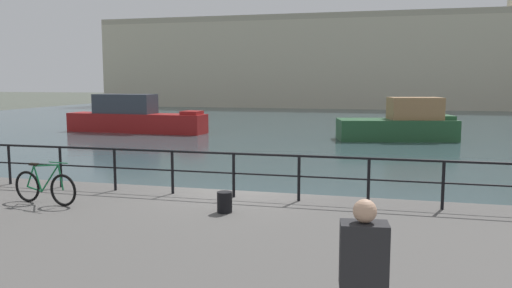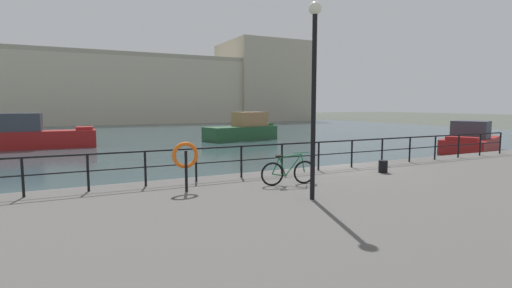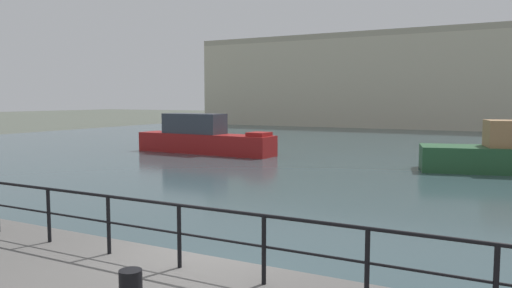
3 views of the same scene
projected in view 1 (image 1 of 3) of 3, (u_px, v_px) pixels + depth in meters
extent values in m
plane|color=#4C5147|center=(238.00, 218.00, 13.18)|extent=(240.00, 240.00, 0.00)
cube|color=#33474C|center=(343.00, 123.00, 42.20)|extent=(80.00, 60.00, 0.01)
cube|color=#C1B79E|center=(362.00, 66.00, 67.86)|extent=(67.74, 13.95, 10.80)
cube|color=#A49C86|center=(360.00, 15.00, 60.74)|extent=(67.74, 0.60, 0.70)
cube|color=maroon|center=(136.00, 123.00, 34.68)|extent=(9.69, 2.25, 1.26)
cube|color=#333842|center=(125.00, 104.00, 34.76)|extent=(4.18, 1.80, 1.29)
cube|color=maroon|center=(192.00, 113.00, 33.43)|extent=(1.21, 1.35, 0.24)
cube|color=#23512D|center=(396.00, 130.00, 30.18)|extent=(7.06, 3.92, 1.21)
cube|color=#997047|center=(415.00, 108.00, 30.01)|extent=(3.26, 2.46, 1.27)
cube|color=#23512D|center=(445.00, 117.00, 30.04)|extent=(1.17, 1.85, 0.24)
cylinder|color=black|center=(9.00, 165.00, 13.83)|extent=(0.07, 0.07, 1.05)
cylinder|color=black|center=(61.00, 167.00, 13.44)|extent=(0.07, 0.07, 1.05)
cylinder|color=black|center=(115.00, 170.00, 13.05)|extent=(0.07, 0.07, 1.05)
cylinder|color=black|center=(172.00, 173.00, 12.67)|extent=(0.07, 0.07, 1.05)
cylinder|color=black|center=(234.00, 175.00, 12.28)|extent=(0.07, 0.07, 1.05)
cylinder|color=black|center=(299.00, 179.00, 11.89)|extent=(0.07, 0.07, 1.05)
cylinder|color=black|center=(369.00, 182.00, 11.50)|extent=(0.07, 0.07, 1.05)
cylinder|color=black|center=(443.00, 185.00, 11.11)|extent=(0.07, 0.07, 1.05)
cylinder|color=black|center=(172.00, 151.00, 12.60)|extent=(21.93, 0.06, 0.06)
cylinder|color=black|center=(172.00, 170.00, 12.66)|extent=(21.93, 0.04, 0.04)
torus|color=black|center=(63.00, 190.00, 11.40)|extent=(0.72, 0.16, 0.72)
torus|color=black|center=(27.00, 186.00, 11.81)|extent=(0.72, 0.16, 0.72)
cylinder|color=#146638|center=(50.00, 178.00, 11.52)|extent=(0.55, 0.12, 0.66)
cylinder|color=#146638|center=(38.00, 179.00, 11.66)|extent=(0.24, 0.07, 0.58)
cylinder|color=#146638|center=(46.00, 165.00, 11.52)|extent=(0.72, 0.14, 0.11)
cylinder|color=#146638|center=(35.00, 189.00, 11.73)|extent=(0.43, 0.10, 0.12)
cylinder|color=#146638|center=(31.00, 176.00, 11.74)|extent=(0.26, 0.07, 0.51)
cylinder|color=#146638|center=(61.00, 178.00, 11.39)|extent=(0.14, 0.06, 0.57)
cube|color=black|center=(34.00, 164.00, 11.66)|extent=(0.23, 0.12, 0.05)
cylinder|color=#146638|center=(58.00, 163.00, 11.37)|extent=(0.52, 0.10, 0.02)
cylinder|color=black|center=(225.00, 202.00, 10.89)|extent=(0.32, 0.32, 0.44)
cube|color=#262628|center=(364.00, 255.00, 4.78)|extent=(0.47, 0.33, 0.62)
sphere|color=tan|center=(365.00, 211.00, 4.73)|extent=(0.22, 0.22, 0.22)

